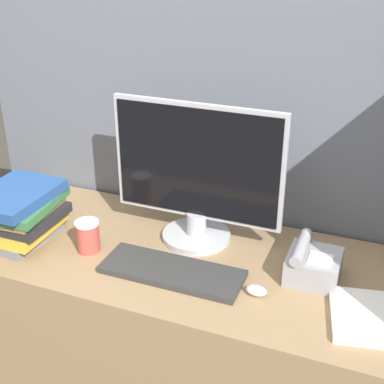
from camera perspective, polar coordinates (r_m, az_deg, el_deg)
name	(u,v)px	position (r m, az deg, el deg)	size (l,w,h in m)	color
cubicle_panel_rear	(228,196)	(2.03, 3.90, -0.47)	(2.00, 0.04, 1.61)	slate
desk	(194,345)	(2.00, 0.20, -16.00)	(1.60, 0.64, 0.74)	#937551
monitor	(197,178)	(1.77, 0.53, 1.46)	(0.59, 0.24, 0.49)	#B7B7BC
keyboard	(172,271)	(1.69, -2.14, -8.46)	(0.45, 0.16, 0.02)	#333333
mouse	(256,291)	(1.61, 6.88, -10.40)	(0.06, 0.04, 0.03)	silver
coffee_cup	(88,236)	(1.82, -11.04, -4.64)	(0.08, 0.08, 0.11)	#BF4C3F
book_stack	(20,213)	(1.92, -17.87, -2.15)	(0.26, 0.31, 0.19)	slate
desk_telephone	(312,265)	(1.69, 12.72, -7.58)	(0.16, 0.18, 0.12)	#99999E
paper_pile	(371,317)	(1.60, 18.58, -12.56)	(0.26, 0.27, 0.02)	white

